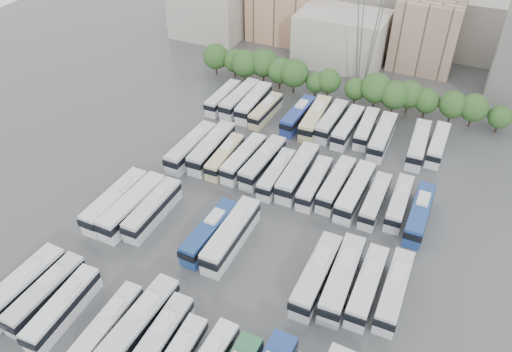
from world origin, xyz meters
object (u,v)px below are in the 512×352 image
at_px(bus_r3_s5, 298,115).
at_px(bus_r3_s8, 348,127).
at_px(bus_r2_s13, 419,213).
at_px(bus_r3_s1, 240,98).
at_px(bus_r0_s1, 46,293).
at_px(bus_r2_s1, 191,147).
at_px(bus_r1_s2, 153,209).
at_px(bus_r1_s0, 116,201).
at_px(bus_r0_s6, 159,342).
at_px(bus_r3_s0, 223,97).
at_px(bus_r1_s11, 342,278).
at_px(bus_r2_s10, 355,191).
at_px(bus_r0_s2, 63,308).
at_px(bus_r0_s5, 139,325).
at_px(bus_r1_s1, 133,206).
at_px(bus_r3_s6, 315,118).
at_px(bus_r2_s5, 263,162).
at_px(bus_r0_s4, 108,325).
at_px(bus_r3_s7, 331,121).
at_px(electricity_pylon, 372,2).
at_px(bus_r2_s2, 212,147).
at_px(bus_r3_s9, 366,128).
at_px(bus_r3_s12, 418,144).
at_px(bus_r1_s10, 317,274).
at_px(bus_r3_s3, 266,110).
at_px(bus_r3_s2, 254,102).
at_px(bus_r2_s7, 298,172).
at_px(bus_r2_s6, 277,174).
at_px(bus_r2_s11, 375,200).
at_px(bus_r1_s6, 231,235).
at_px(bus_r2_s9, 336,184).
at_px(bus_r3_s10, 382,136).
at_px(bus_r3_s13, 438,144).
at_px(bus_r2_s12, 399,202).
at_px(bus_r2_s3, 225,156).
at_px(bus_r1_s12, 367,285).
at_px(bus_r0_s0, 20,289).
at_px(bus_r1_s5, 210,232).

bearing_deg(bus_r3_s5, bus_r3_s8, 2.00).
height_order(bus_r2_s13, bus_r3_s1, bus_r3_s1).
xyz_separation_m(bus_r0_s1, bus_r2_s1, (0.18, 35.49, 0.17)).
distance_m(bus_r1_s2, bus_r2_s1, 16.79).
relative_size(bus_r2_s1, bus_r3_s5, 1.09).
distance_m(bus_r1_s0, bus_r3_s5, 39.35).
distance_m(bus_r0_s6, bus_r3_s0, 57.62).
height_order(bus_r1_s11, bus_r2_s10, bus_r1_s11).
bearing_deg(bus_r0_s2, bus_r0_s5, 7.79).
bearing_deg(bus_r1_s1, bus_r3_s6, 66.98).
distance_m(bus_r2_s5, bus_r2_s13, 26.58).
xyz_separation_m(bus_r0_s4, bus_r3_s7, (9.77, 55.00, 0.14)).
bearing_deg(bus_r2_s1, bus_r1_s1, -88.43).
xyz_separation_m(electricity_pylon, bus_r3_s0, (-23.59, -19.81, -16.88)).
bearing_deg(bus_r1_s1, bus_r2_s5, 56.46).
xyz_separation_m(bus_r2_s2, bus_r3_s0, (-6.81, 17.17, -0.28)).
bearing_deg(bus_r1_s1, bus_r3_s9, 56.24).
xyz_separation_m(bus_r2_s10, bus_r3_s12, (6.61, 17.61, -0.05)).
bearing_deg(bus_r1_s11, bus_r3_s9, 98.30).
relative_size(bus_r1_s10, bus_r3_s3, 1.19).
xyz_separation_m(bus_r0_s1, bus_r3_s2, (3.41, 54.57, 0.11)).
relative_size(bus_r1_s11, bus_r2_s7, 1.00).
xyz_separation_m(electricity_pylon, bus_r1_s11, (12.85, -55.93, -16.59)).
xyz_separation_m(bus_r2_s6, bus_r2_s11, (16.44, 0.28, -0.02)).
distance_m(bus_r2_s13, bus_r3_s5, 32.73).
bearing_deg(bus_r3_s5, bus_r3_s7, 8.49).
xyz_separation_m(electricity_pylon, bus_r3_s7, (-0.50, -19.31, -16.76)).
bearing_deg(bus_r1_s6, bus_r1_s0, -177.54).
distance_m(bus_r0_s2, bus_r3_s6, 56.32).
height_order(bus_r2_s13, bus_r3_s12, bus_r3_s12).
distance_m(bus_r0_s6, bus_r3_s6, 53.89).
xyz_separation_m(bus_r1_s6, bus_r2_s7, (3.25, 17.67, -0.02)).
bearing_deg(bus_r2_s11, bus_r2_s6, -178.82).
bearing_deg(bus_r0_s1, bus_r2_s9, 54.96).
relative_size(bus_r0_s5, bus_r3_s2, 1.05).
distance_m(bus_r3_s1, bus_r3_s10, 29.77).
distance_m(bus_r1_s6, bus_r2_s5, 18.21).
xyz_separation_m(bus_r2_s2, bus_r3_s12, (32.88, 16.50, -0.10)).
bearing_deg(bus_r1_s10, bus_r0_s4, -138.27).
height_order(bus_r0_s2, bus_r3_s10, bus_r3_s10).
distance_m(bus_r3_s0, bus_r3_s13, 42.86).
bearing_deg(bus_r3_s0, bus_r0_s5, -71.85).
distance_m(bus_r1_s0, bus_r2_s12, 43.57).
bearing_deg(bus_r3_s9, bus_r2_s3, -138.34).
relative_size(bus_r0_s5, bus_r2_s6, 1.16).
bearing_deg(bus_r2_s12, bus_r1_s12, -92.02).
bearing_deg(bus_r2_s12, bus_r0_s5, -124.50).
distance_m(bus_r2_s9, bus_r3_s10, 17.11).
bearing_deg(bus_r0_s4, bus_r0_s0, -178.33).
height_order(bus_r1_s5, bus_r1_s11, bus_r1_s11).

